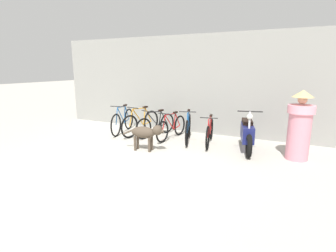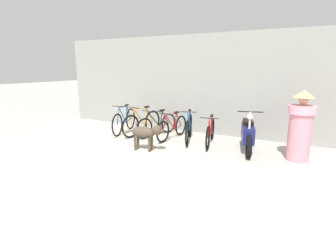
% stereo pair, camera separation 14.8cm
% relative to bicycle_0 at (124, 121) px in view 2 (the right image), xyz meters
% --- Properties ---
extents(ground_plane, '(60.00, 60.00, 0.00)m').
position_rel_bicycle_0_xyz_m(ground_plane, '(1.48, -2.49, -0.38)').
color(ground_plane, '#B7B2A5').
extents(shop_wall_back, '(9.16, 0.20, 3.10)m').
position_rel_bicycle_0_xyz_m(shop_wall_back, '(1.48, 1.18, 1.17)').
color(shop_wall_back, gray).
rests_on(shop_wall_back, ground).
extents(bicycle_0, '(0.51, 1.72, 0.93)m').
position_rel_bicycle_0_xyz_m(bicycle_0, '(0.00, 0.00, 0.00)').
color(bicycle_0, black).
rests_on(bicycle_0, ground).
extents(bicycle_1, '(0.47, 1.69, 0.92)m').
position_rel_bicycle_0_xyz_m(bicycle_1, '(0.68, 0.01, -0.01)').
color(bicycle_1, black).
rests_on(bicycle_1, ground).
extents(bicycle_2, '(0.57, 1.63, 0.83)m').
position_rel_bicycle_0_xyz_m(bicycle_2, '(1.17, 0.10, -0.04)').
color(bicycle_2, black).
rests_on(bicycle_2, ground).
extents(bicycle_3, '(0.46, 1.62, 0.82)m').
position_rel_bicycle_0_xyz_m(bicycle_3, '(1.75, 0.02, -0.04)').
color(bicycle_3, black).
rests_on(bicycle_3, ground).
extents(bicycle_4, '(0.61, 1.63, 0.93)m').
position_rel_bicycle_0_xyz_m(bicycle_4, '(2.29, -0.03, 0.00)').
color(bicycle_4, black).
rests_on(bicycle_4, ground).
extents(bicycle_5, '(0.49, 1.64, 0.82)m').
position_rel_bicycle_0_xyz_m(bicycle_5, '(2.94, -0.05, -0.04)').
color(bicycle_5, black).
rests_on(bicycle_5, ground).
extents(motorcycle, '(0.65, 1.79, 1.08)m').
position_rel_bicycle_0_xyz_m(motorcycle, '(3.95, -0.12, 0.05)').
color(motorcycle, black).
rests_on(motorcycle, ground).
extents(stray_dog, '(1.14, 0.38, 0.69)m').
position_rel_bicycle_0_xyz_m(stray_dog, '(1.66, -1.31, 0.09)').
color(stray_dog, '#4C3F33').
rests_on(stray_dog, ground).
extents(person_in_robes, '(0.60, 0.60, 1.61)m').
position_rel_bicycle_0_xyz_m(person_in_robes, '(5.13, -0.32, 0.43)').
color(person_in_robes, pink).
rests_on(person_in_robes, ground).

